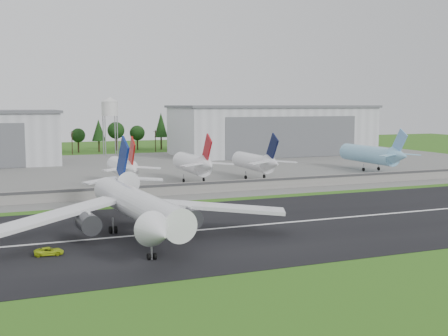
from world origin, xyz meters
name	(u,v)px	position (x,y,z in m)	size (l,w,h in m)	color
ground	(303,233)	(0.00, 0.00, 0.00)	(600.00, 600.00, 0.00)	#2B6016
runway	(280,223)	(0.00, 10.00, 0.05)	(320.00, 60.00, 0.10)	black
runway_centerline	(280,223)	(0.00, 10.00, 0.11)	(220.00, 1.00, 0.02)	white
apron	(153,169)	(0.00, 120.00, 0.05)	(320.00, 150.00, 0.10)	slate
blast_fence	(209,187)	(0.00, 54.99, 1.81)	(240.00, 0.61, 3.50)	gray
hangar_east	(272,130)	(75.00, 164.92, 12.63)	(102.00, 47.00, 25.20)	silver
water_tower	(110,107)	(-5.00, 185.00, 24.55)	(8.40, 8.40, 29.40)	#99999E
utility_poles	(115,153)	(0.00, 200.00, 0.00)	(230.00, 3.00, 12.00)	black
treeline	(110,151)	(0.00, 215.00, 0.00)	(320.00, 16.00, 22.00)	black
main_airliner	(138,212)	(-31.27, 9.57, 4.89)	(57.02, 59.27, 18.17)	white
ground_vehicle	(49,251)	(-48.57, 1.22, 0.78)	(2.26, 4.90, 1.36)	#AFC817
parked_jet_red_a	(124,168)	(-20.24, 76.53, 6.01)	(7.36, 31.29, 16.51)	white
parked_jet_red_b	(195,164)	(3.07, 76.59, 6.35)	(7.36, 31.29, 16.86)	white
parked_jet_navy	(257,162)	(25.37, 76.55, 6.12)	(7.36, 31.29, 16.62)	white
parked_jet_skyblue	(374,154)	(77.10, 81.62, 6.58)	(7.36, 37.29, 17.15)	#85C2E6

